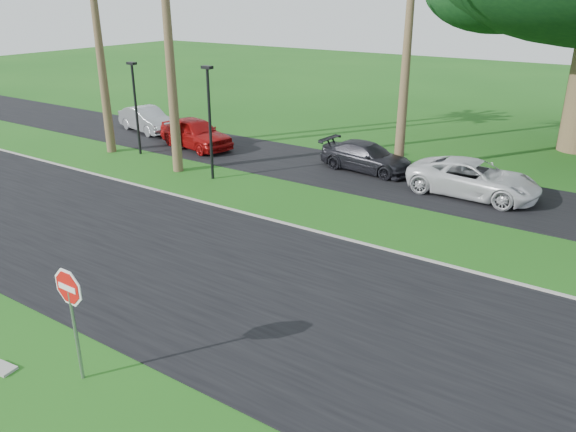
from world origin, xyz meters
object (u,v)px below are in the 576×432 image
at_px(car_silver, 147,120).
at_px(car_minivan, 474,179).
at_px(car_red, 196,133).
at_px(stop_sign_near, 71,302).
at_px(car_dark, 367,157).

distance_m(car_silver, car_minivan, 18.38).
bearing_deg(car_silver, car_minivan, -78.02).
xyz_separation_m(car_silver, car_red, (4.63, -1.06, 0.07)).
relative_size(car_silver, car_red, 0.94).
xyz_separation_m(stop_sign_near, car_silver, (-15.13, 15.92, -1.10)).
relative_size(car_silver, car_dark, 0.97).
relative_size(car_red, car_minivan, 0.90).
distance_m(stop_sign_near, car_minivan, 15.82).
xyz_separation_m(car_silver, car_dark, (13.51, 0.19, -0.06)).
height_order(car_silver, car_dark, car_silver).
xyz_separation_m(stop_sign_near, car_minivan, (3.24, 15.44, -1.09)).
height_order(car_dark, car_minivan, car_minivan).
bearing_deg(car_dark, stop_sign_near, -170.03).
xyz_separation_m(stop_sign_near, car_red, (-10.50, 14.86, -1.02)).
relative_size(car_dark, car_minivan, 0.86).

